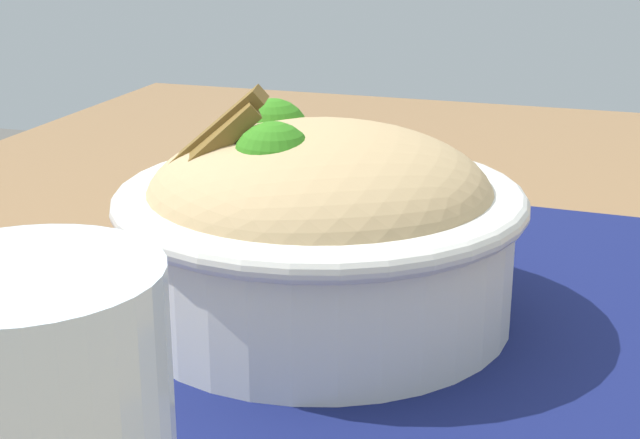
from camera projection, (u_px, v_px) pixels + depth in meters
placemat at (346, 307)px, 0.49m from camera, size 0.42×0.36×0.00m
bowl at (319, 222)px, 0.47m from camera, size 0.23×0.23×0.11m
fork at (395, 233)px, 0.59m from camera, size 0.04×0.13×0.00m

